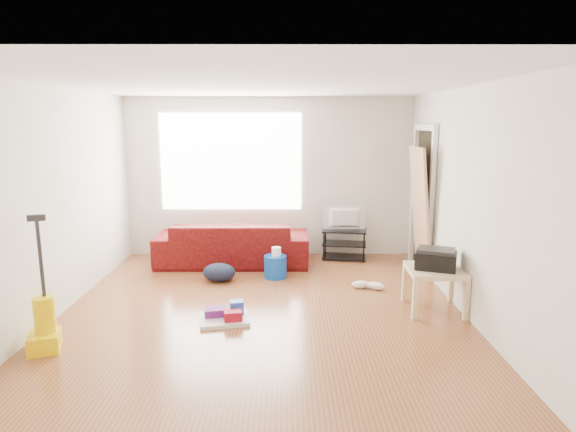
{
  "coord_description": "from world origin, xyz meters",
  "views": [
    {
      "loc": [
        0.27,
        -5.09,
        2.11
      ],
      "look_at": [
        0.29,
        0.6,
        1.0
      ],
      "focal_mm": 30.0,
      "sensor_mm": 36.0,
      "label": 1
    }
  ],
  "objects_px": {
    "sofa": "(233,263)",
    "tv_stand": "(344,244)",
    "bucket": "(275,277)",
    "backpack": "(219,281)",
    "side_table": "(435,275)",
    "vacuum": "(44,325)",
    "cleaning_tray": "(226,315)"
  },
  "relations": [
    {
      "from": "sofa",
      "to": "tv_stand",
      "type": "distance_m",
      "value": 1.75
    },
    {
      "from": "sofa",
      "to": "bucket",
      "type": "relative_size",
      "value": 7.3
    },
    {
      "from": "sofa",
      "to": "backpack",
      "type": "relative_size",
      "value": 5.13
    },
    {
      "from": "side_table",
      "to": "bucket",
      "type": "relative_size",
      "value": 2.02
    },
    {
      "from": "side_table",
      "to": "vacuum",
      "type": "xyz_separation_m",
      "value": [
        -3.95,
        -0.96,
        -0.18
      ]
    },
    {
      "from": "cleaning_tray",
      "to": "backpack",
      "type": "distance_m",
      "value": 1.35
    },
    {
      "from": "bucket",
      "to": "cleaning_tray",
      "type": "height_order",
      "value": "cleaning_tray"
    },
    {
      "from": "tv_stand",
      "to": "cleaning_tray",
      "type": "bearing_deg",
      "value": -113.81
    },
    {
      "from": "sofa",
      "to": "bucket",
      "type": "height_order",
      "value": "sofa"
    },
    {
      "from": "side_table",
      "to": "backpack",
      "type": "xyz_separation_m",
      "value": [
        -2.59,
        1.03,
        -0.42
      ]
    },
    {
      "from": "side_table",
      "to": "cleaning_tray",
      "type": "xyz_separation_m",
      "value": [
        -2.34,
        -0.29,
        -0.36
      ]
    },
    {
      "from": "sofa",
      "to": "backpack",
      "type": "bearing_deg",
      "value": 82.87
    },
    {
      "from": "tv_stand",
      "to": "side_table",
      "type": "distance_m",
      "value": 2.26
    },
    {
      "from": "vacuum",
      "to": "side_table",
      "type": "bearing_deg",
      "value": -4.9
    },
    {
      "from": "side_table",
      "to": "vacuum",
      "type": "relative_size",
      "value": 0.49
    },
    {
      "from": "sofa",
      "to": "cleaning_tray",
      "type": "height_order",
      "value": "sofa"
    },
    {
      "from": "side_table",
      "to": "cleaning_tray",
      "type": "height_order",
      "value": "side_table"
    },
    {
      "from": "vacuum",
      "to": "backpack",
      "type": "bearing_deg",
      "value": 37.08
    },
    {
      "from": "cleaning_tray",
      "to": "vacuum",
      "type": "height_order",
      "value": "vacuum"
    },
    {
      "from": "sofa",
      "to": "cleaning_tray",
      "type": "distance_m",
      "value": 2.14
    },
    {
      "from": "tv_stand",
      "to": "cleaning_tray",
      "type": "distance_m",
      "value": 2.88
    },
    {
      "from": "sofa",
      "to": "vacuum",
      "type": "height_order",
      "value": "vacuum"
    },
    {
      "from": "backpack",
      "to": "vacuum",
      "type": "relative_size",
      "value": 0.34
    },
    {
      "from": "bucket",
      "to": "backpack",
      "type": "xyz_separation_m",
      "value": [
        -0.76,
        -0.15,
        0.0
      ]
    },
    {
      "from": "sofa",
      "to": "bucket",
      "type": "distance_m",
      "value": 0.93
    },
    {
      "from": "cleaning_tray",
      "to": "bucket",
      "type": "bearing_deg",
      "value": 71.16
    },
    {
      "from": "sofa",
      "to": "cleaning_tray",
      "type": "bearing_deg",
      "value": 94.04
    },
    {
      "from": "bucket",
      "to": "sofa",
      "type": "bearing_deg",
      "value": 134.53
    },
    {
      "from": "cleaning_tray",
      "to": "tv_stand",
      "type": "bearing_deg",
      "value": 57.03
    },
    {
      "from": "cleaning_tray",
      "to": "backpack",
      "type": "bearing_deg",
      "value": 100.78
    },
    {
      "from": "side_table",
      "to": "cleaning_tray",
      "type": "distance_m",
      "value": 2.38
    },
    {
      "from": "tv_stand",
      "to": "vacuum",
      "type": "xyz_separation_m",
      "value": [
        -3.18,
        -3.07,
        -0.0
      ]
    }
  ]
}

